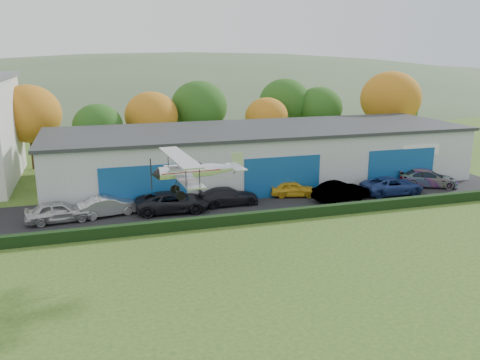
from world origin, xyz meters
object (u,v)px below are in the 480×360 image
object	(u,v)px
car_2	(173,202)
car_0	(59,211)
car_7	(427,178)
biplane	(194,170)
car_6	(392,186)
car_1	(108,206)
car_5	(341,191)
car_4	(293,189)
hangar	(260,154)
car_3	(228,196)

from	to	relation	value
car_2	car_0	bearing A→B (deg)	93.02
car_7	biplane	world-z (taller)	biplane
car_6	car_0	bearing A→B (deg)	90.41
car_1	car_5	size ratio (longest dim) A/B	0.92
car_6	car_5	bearing A→B (deg)	96.23
car_1	car_6	world-z (taller)	car_6
car_0	car_7	distance (m)	32.84
biplane	car_4	bearing A→B (deg)	39.89
hangar	car_7	size ratio (longest dim) A/B	7.33
car_1	car_7	world-z (taller)	car_7
car_2	car_7	xyz separation A→B (m)	(24.31, 0.66, -0.00)
hangar	car_0	size ratio (longest dim) A/B	8.48
car_2	car_6	size ratio (longest dim) A/B	1.04
car_3	car_4	distance (m)	6.20
hangar	car_5	distance (m)	9.84
car_1	car_6	size ratio (longest dim) A/B	0.82
car_5	car_7	bearing A→B (deg)	-90.16
car_3	car_1	bearing A→B (deg)	89.79
car_5	biplane	bearing A→B (deg)	109.35
car_2	car_3	distance (m)	4.75
car_1	biplane	distance (m)	11.84
car_3	biplane	size ratio (longest dim) A/B	0.78
car_1	car_2	distance (m)	4.95
car_1	car_6	xyz separation A→B (m)	(24.53, -1.20, 0.02)
car_6	car_7	world-z (taller)	car_7
hangar	car_2	size ratio (longest dim) A/B	6.99
car_7	car_4	bearing A→B (deg)	110.62
car_2	car_1	bearing A→B (deg)	87.00
car_1	biplane	bearing A→B (deg)	-165.11
car_0	hangar	bearing A→B (deg)	-72.73
car_0	car_4	xyz separation A→B (m)	(19.39, 1.24, -0.13)
hangar	car_1	world-z (taller)	hangar
car_1	car_4	distance (m)	15.81
car_0	biplane	distance (m)	13.33
biplane	car_6	bearing A→B (deg)	19.65
car_1	car_4	size ratio (longest dim) A/B	1.15
car_4	car_2	bearing A→B (deg)	111.51
car_1	biplane	world-z (taller)	biplane
car_6	biplane	distance (m)	21.96
hangar	car_7	world-z (taller)	hangar
car_4	car_6	size ratio (longest dim) A/B	0.72
car_3	car_6	bearing A→B (deg)	-94.42
car_4	car_5	bearing A→B (deg)	-109.32
car_3	car_4	bearing A→B (deg)	-82.87
car_5	car_6	xyz separation A→B (m)	(5.31, 0.41, -0.05)
hangar	car_5	size ratio (longest dim) A/B	8.15
car_1	car_2	world-z (taller)	car_2
car_2	car_6	world-z (taller)	car_2
car_0	car_6	bearing A→B (deg)	-96.35
car_4	car_6	distance (m)	8.95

